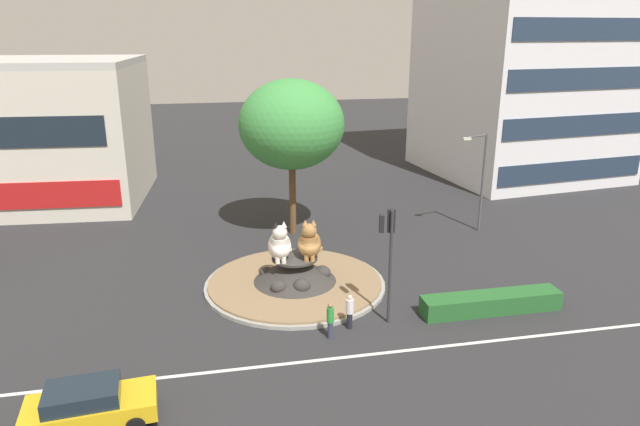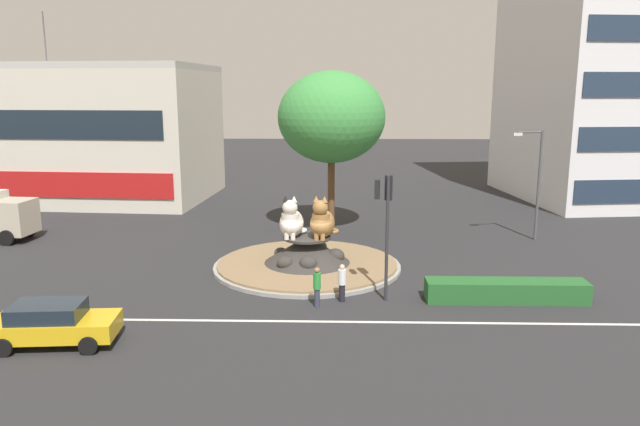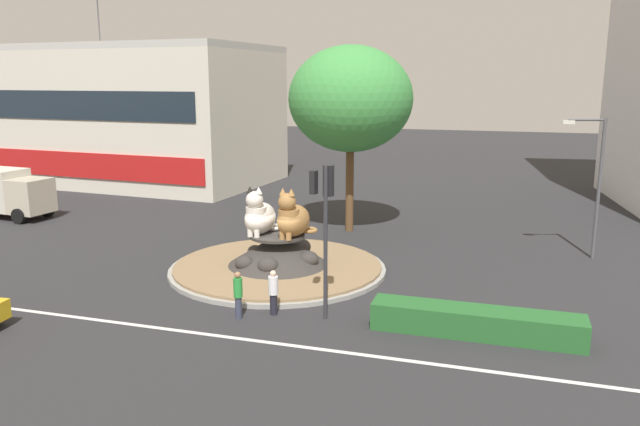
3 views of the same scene
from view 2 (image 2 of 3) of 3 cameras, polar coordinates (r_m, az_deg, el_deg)
ground_plane at (r=30.62m, az=-1.22°, el=-5.19°), size 160.00×160.00×0.00m
lane_centreline at (r=23.84m, az=-2.03°, el=-10.20°), size 112.00×0.20×0.01m
roundabout_island at (r=30.47m, az=-1.20°, el=-4.16°), size 9.43×9.43×1.63m
cat_statue_white at (r=29.94m, az=-2.72°, el=-0.81°), size 1.49×2.20×2.16m
cat_statue_tabby at (r=29.82m, az=0.21°, el=-0.84°), size 1.59×2.12×2.17m
traffic_light_mast at (r=25.26m, az=6.25°, el=0.29°), size 0.78×0.47×5.38m
shophouse_block at (r=54.92m, az=-24.72°, el=6.96°), size 27.89×14.31×14.42m
office_tower at (r=55.02m, az=26.67°, el=14.58°), size 16.58×16.69×25.64m
clipped_hedge_strip at (r=27.02m, az=17.19°, el=-7.05°), size 6.80×1.20×0.90m
broadleaf_tree_behind_island at (r=37.36m, az=1.09°, el=9.03°), size 6.60×6.60×9.98m
streetlight_arm at (r=37.60m, az=19.75°, el=3.22°), size 1.89×0.63×6.52m
pedestrian_green_shirt at (r=25.01m, az=-0.28°, el=-6.91°), size 0.32×0.32×1.70m
pedestrian_white_shirt at (r=25.68m, az=2.10°, el=-6.54°), size 0.35×0.35×1.63m
sedan_on_far_lane at (r=23.51m, az=-23.95°, el=-9.49°), size 4.42×2.33×1.52m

